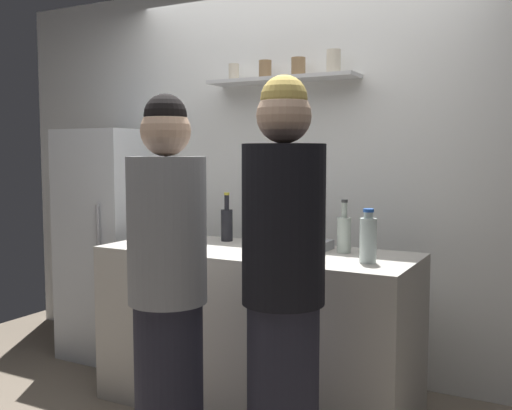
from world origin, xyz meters
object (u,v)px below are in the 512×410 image
utensil_holder (256,244)px  water_bottle_plastic (368,239)px  wine_bottle_dark_glass (227,223)px  wine_bottle_amber_glass (160,218)px  person_grey_hoodie (168,293)px  person_blonde (283,291)px  wine_bottle_pale_glass (344,233)px  baking_pan (298,245)px  refrigerator (115,243)px

utensil_holder → water_bottle_plastic: water_bottle_plastic is taller
utensil_holder → wine_bottle_dark_glass: bearing=139.9°
utensil_holder → wine_bottle_amber_glass: size_ratio=0.64×
person_grey_hoodie → person_blonde: bearing=35.3°
wine_bottle_amber_glass → person_blonde: size_ratio=0.18×
water_bottle_plastic → person_grey_hoodie: size_ratio=0.16×
wine_bottle_pale_glass → person_grey_hoodie: (-0.45, -0.96, -0.17)m
baking_pan → utensil_holder: 0.27m
baking_pan → wine_bottle_dark_glass: size_ratio=1.14×
wine_bottle_pale_glass → water_bottle_plastic: wine_bottle_pale_glass is taller
refrigerator → wine_bottle_amber_glass: refrigerator is taller
wine_bottle_amber_glass → water_bottle_plastic: wine_bottle_amber_glass is taller
refrigerator → water_bottle_plastic: 2.05m
wine_bottle_amber_glass → person_blonde: bearing=-34.0°
person_blonde → person_grey_hoodie: person_blonde is taller
baking_pan → water_bottle_plastic: size_ratio=1.28×
refrigerator → person_blonde: 2.11m
wine_bottle_dark_glass → wine_bottle_pale_glass: size_ratio=1.03×
wine_bottle_pale_glass → person_blonde: person_blonde is taller
wine_bottle_pale_glass → person_blonde: size_ratio=0.16×
person_blonde → wine_bottle_amber_glass: bearing=133.3°
wine_bottle_pale_glass → baking_pan: bearing=-178.3°
person_grey_hoodie → water_bottle_plastic: bearing=70.3°
refrigerator → wine_bottle_pale_glass: size_ratio=5.54×
refrigerator → utensil_holder: refrigerator is taller
refrigerator → water_bottle_plastic: size_ratio=6.01×
wine_bottle_pale_glass → water_bottle_plastic: bearing=-47.7°
refrigerator → baking_pan: size_ratio=4.70×
wine_bottle_pale_glass → wine_bottle_dark_glass: bearing=175.0°
baking_pan → person_grey_hoodie: size_ratio=0.20×
refrigerator → water_bottle_plastic: (2.00, -0.42, 0.22)m
refrigerator → utensil_holder: size_ratio=7.68×
baking_pan → utensil_holder: (-0.14, -0.23, 0.03)m
wine_bottle_dark_glass → person_blonde: (0.82, -0.91, -0.14)m
refrigerator → person_blonde: bearing=-29.7°
person_blonde → refrigerator: bearing=137.6°
water_bottle_plastic → person_blonde: person_blonde is taller
wine_bottle_dark_glass → person_grey_hoodie: bearing=-72.6°
wine_bottle_pale_glass → person_blonde: bearing=-87.1°
wine_bottle_amber_glass → person_blonde: 1.57m
utensil_holder → person_grey_hoodie: (-0.04, -0.72, -0.12)m
wine_bottle_pale_glass → person_blonde: (0.04, -0.84, -0.14)m
wine_bottle_dark_glass → water_bottle_plastic: 1.02m
refrigerator → baking_pan: bearing=-7.8°
baking_pan → utensil_holder: bearing=-121.9°
wine_bottle_pale_glass → wine_bottle_amber_glass: bearing=178.8°
person_blonde → baking_pan: bearing=97.6°
wine_bottle_pale_glass → wine_bottle_amber_glass: 1.25m
wine_bottle_amber_glass → person_blonde: (1.29, -0.87, -0.15)m
water_bottle_plastic → person_blonde: bearing=-104.4°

